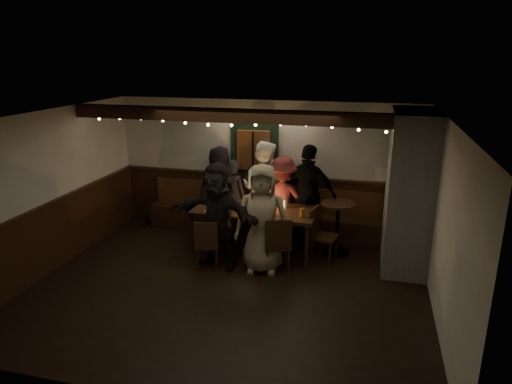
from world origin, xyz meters
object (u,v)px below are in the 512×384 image
(person_e, at_px, (309,194))
(person_f, at_px, (218,215))
(person_g, at_px, (262,219))
(chair_end, at_px, (319,231))
(chair_near_left, at_px, (207,242))
(person_d, at_px, (283,199))
(high_top, at_px, (337,221))
(person_a, at_px, (220,190))
(person_c, at_px, (263,189))
(dining_table, at_px, (253,213))
(chair_near_right, at_px, (277,242))
(person_b, at_px, (234,196))

(person_e, bearing_deg, person_f, 62.70)
(person_e, xyz_separation_m, person_f, (-1.30, -1.36, -0.04))
(person_g, bearing_deg, chair_end, 29.90)
(chair_near_left, relative_size, person_d, 0.53)
(chair_end, distance_m, high_top, 0.44)
(person_a, relative_size, person_c, 0.92)
(person_a, bearing_deg, chair_near_left, 81.11)
(chair_end, height_order, person_f, person_f)
(dining_table, xyz_separation_m, high_top, (1.48, 0.26, -0.13))
(chair_end, height_order, person_c, person_c)
(high_top, height_order, person_c, person_c)
(person_c, xyz_separation_m, person_d, (0.41, -0.14, -0.13))
(chair_end, distance_m, person_c, 1.53)
(chair_near_right, xyz_separation_m, person_e, (0.29, 1.41, 0.40))
(person_d, xyz_separation_m, person_g, (-0.07, -1.37, 0.09))
(dining_table, height_order, person_e, person_e)
(person_b, bearing_deg, chair_near_right, 151.81)
(chair_near_right, bearing_deg, person_e, 78.28)
(high_top, xyz_separation_m, person_b, (-2.06, 0.51, 0.15))
(high_top, bearing_deg, person_g, -138.95)
(chair_near_left, bearing_deg, person_a, 100.89)
(chair_end, relative_size, person_a, 0.54)
(dining_table, relative_size, person_b, 1.49)
(person_b, height_order, person_f, person_f)
(dining_table, height_order, person_b, person_b)
(person_a, distance_m, person_c, 0.87)
(high_top, bearing_deg, person_f, -152.57)
(dining_table, height_order, person_g, person_g)
(dining_table, relative_size, chair_near_right, 2.34)
(person_a, bearing_deg, dining_table, 119.46)
(dining_table, relative_size, person_a, 1.28)
(person_a, relative_size, person_d, 1.07)
(person_b, distance_m, person_c, 0.61)
(person_a, distance_m, person_b, 0.31)
(chair_near_left, xyz_separation_m, chair_end, (1.75, 0.84, 0.04))
(chair_near_right, distance_m, chair_end, 0.91)
(person_c, xyz_separation_m, person_e, (0.89, -0.13, -0.00))
(chair_near_left, bearing_deg, person_d, 58.29)
(chair_near_right, relative_size, person_e, 0.51)
(chair_near_right, bearing_deg, person_g, 172.27)
(chair_near_right, xyz_separation_m, person_c, (-0.60, 1.54, 0.40))
(person_d, bearing_deg, person_b, -10.88)
(person_b, xyz_separation_m, person_e, (1.48, -0.12, 0.19))
(person_c, bearing_deg, person_e, -176.13)
(person_d, xyz_separation_m, person_e, (0.48, 0.00, 0.13))
(person_c, height_order, person_e, same)
(chair_near_left, height_order, person_d, person_d)
(person_b, distance_m, person_e, 1.49)
(person_a, xyz_separation_m, person_d, (1.28, -0.10, -0.06))
(person_d, bearing_deg, chair_near_left, 54.37)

